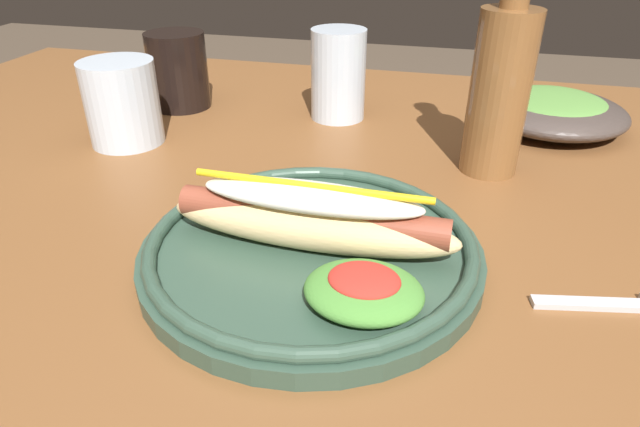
{
  "coord_description": "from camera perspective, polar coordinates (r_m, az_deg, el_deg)",
  "views": [
    {
      "loc": [
        0.16,
        -0.45,
        1.01
      ],
      "look_at": [
        0.06,
        -0.05,
        0.77
      ],
      "focal_mm": 30.53,
      "sensor_mm": 36.0,
      "label": 1
    }
  ],
  "objects": [
    {
      "name": "dining_table",
      "position": [
        0.6,
        -4.05,
        -6.39
      ],
      "size": [
        1.36,
        1.06,
        0.74
      ],
      "color": "brown",
      "rests_on": "ground_plane"
    },
    {
      "name": "hot_dog_plate",
      "position": [
        0.45,
        -0.68,
        -3.08
      ],
      "size": [
        0.29,
        0.29,
        0.08
      ],
      "color": "#334C3D",
      "rests_on": "dining_table"
    },
    {
      "name": "fork",
      "position": [
        0.48,
        29.53,
        -8.37
      ],
      "size": [
        0.12,
        0.04,
        0.0
      ],
      "rotation": [
        0.0,
        0.0,
        0.19
      ],
      "color": "silver",
      "rests_on": "dining_table"
    },
    {
      "name": "soda_cup",
      "position": [
        0.84,
        -14.64,
        14.29
      ],
      "size": [
        0.08,
        0.08,
        0.11
      ],
      "primitive_type": "cylinder",
      "color": "black",
      "rests_on": "dining_table"
    },
    {
      "name": "water_cup",
      "position": [
        0.77,
        1.65,
        14.35
      ],
      "size": [
        0.07,
        0.07,
        0.12
      ],
      "primitive_type": "cylinder",
      "color": "silver",
      "rests_on": "dining_table"
    },
    {
      "name": "extra_cup",
      "position": [
        0.72,
        -20.01,
        10.85
      ],
      "size": [
        0.09,
        0.09,
        0.1
      ],
      "primitive_type": "cylinder",
      "color": "silver",
      "rests_on": "dining_table"
    },
    {
      "name": "glass_bottle",
      "position": [
        0.62,
        18.39,
        12.61
      ],
      "size": [
        0.06,
        0.06,
        0.25
      ],
      "color": "brown",
      "rests_on": "dining_table"
    },
    {
      "name": "side_bowl",
      "position": [
        0.8,
        23.15,
        9.96
      ],
      "size": [
        0.19,
        0.19,
        0.05
      ],
      "color": "#423833",
      "rests_on": "dining_table"
    }
  ]
}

